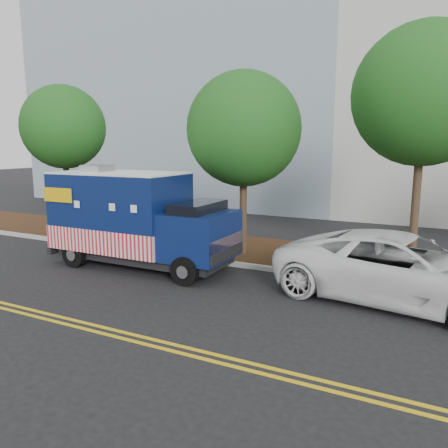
% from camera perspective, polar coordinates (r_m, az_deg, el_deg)
% --- Properties ---
extents(ground, '(120.00, 120.00, 0.00)m').
position_cam_1_polar(ground, '(14.19, -6.10, -6.19)').
color(ground, black).
rests_on(ground, ground).
extents(curb, '(120.00, 0.18, 0.15)m').
position_cam_1_polar(curb, '(15.32, -3.24, -4.62)').
color(curb, '#9E9E99').
rests_on(curb, ground).
extents(mulch_strip, '(120.00, 4.00, 0.15)m').
position_cam_1_polar(mulch_strip, '(17.11, 0.30, -3.02)').
color(mulch_strip, black).
rests_on(mulch_strip, ground).
extents(centerline_near, '(120.00, 0.10, 0.01)m').
position_cam_1_polar(centerline_near, '(10.95, -19.16, -11.75)').
color(centerline_near, gold).
rests_on(centerline_near, ground).
extents(centerline_far, '(120.00, 0.10, 0.01)m').
position_cam_1_polar(centerline_far, '(10.79, -20.14, -12.13)').
color(centerline_far, gold).
rests_on(centerline_far, ground).
extents(tree_a, '(3.59, 3.59, 6.57)m').
position_cam_1_polar(tree_a, '(20.59, -20.24, 11.74)').
color(tree_a, '#38281C').
rests_on(tree_a, ground).
extents(tree_b, '(3.96, 3.96, 6.53)m').
position_cam_1_polar(tree_b, '(15.43, 2.60, 12.23)').
color(tree_b, '#38281C').
rests_on(tree_b, ground).
extents(tree_c, '(4.38, 4.38, 7.72)m').
position_cam_1_polar(tree_c, '(15.28, 24.67, 15.04)').
color(tree_c, '#38281C').
rests_on(tree_c, ground).
extents(sign_post, '(0.06, 0.06, 2.40)m').
position_cam_1_polar(sign_post, '(16.28, -7.90, 0.25)').
color(sign_post, '#473828').
rests_on(sign_post, ground).
extents(food_truck, '(6.37, 2.49, 3.34)m').
position_cam_1_polar(food_truck, '(14.77, -11.67, 0.35)').
color(food_truck, black).
rests_on(food_truck, ground).
extents(white_car, '(6.73, 3.82, 1.77)m').
position_cam_1_polar(white_car, '(12.11, 22.15, -5.43)').
color(white_car, white).
rests_on(white_car, ground).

